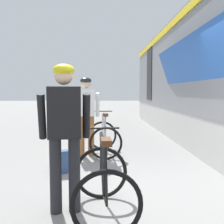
{
  "coord_description": "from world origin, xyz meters",
  "views": [
    {
      "loc": [
        -0.76,
        -3.5,
        1.44
      ],
      "look_at": [
        -0.58,
        1.55,
        1.05
      ],
      "focal_mm": 41.83,
      "sensor_mm": 36.0,
      "label": 1
    }
  ],
  "objects": [
    {
      "name": "cyclist_near_in_white",
      "position": [
        -1.13,
        2.36,
        1.05
      ],
      "size": [
        0.62,
        0.33,
        1.76
      ],
      "color": "#935B2D",
      "rests_on": "ground"
    },
    {
      "name": "bicycle_near_silver",
      "position": [
        -0.73,
        2.44,
        0.4
      ],
      "size": [
        0.79,
        1.12,
        0.99
      ],
      "color": "black",
      "rests_on": "ground"
    },
    {
      "name": "ground_plane",
      "position": [
        0.0,
        0.0,
        0.0
      ],
      "size": [
        80.0,
        80.0,
        0.0
      ],
      "primitive_type": "plane",
      "color": "gray"
    },
    {
      "name": "backpack_on_platform",
      "position": [
        -1.5,
        1.08,
        0.2
      ],
      "size": [
        0.33,
        0.27,
        0.4
      ],
      "primitive_type": "cube",
      "rotation": [
        0.0,
        0.0,
        0.38
      ],
      "color": "navy",
      "rests_on": "ground"
    },
    {
      "name": "bicycle_far_black",
      "position": [
        -0.75,
        -0.58,
        0.4
      ],
      "size": [
        0.77,
        1.11,
        0.99
      ],
      "color": "black",
      "rests_on": "ground"
    },
    {
      "name": "cyclist_far_in_dark",
      "position": [
        -1.21,
        -0.44,
        1.05
      ],
      "size": [
        0.64,
        0.36,
        1.76
      ],
      "color": "#232328",
      "rests_on": "ground"
    }
  ]
}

